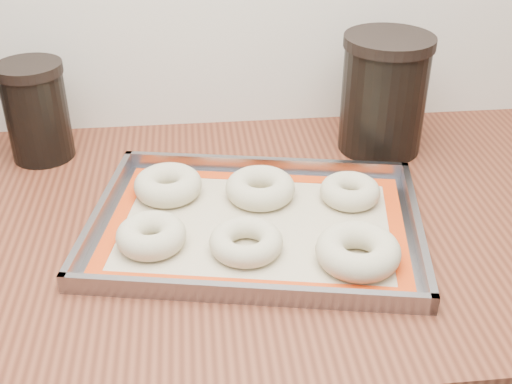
{
  "coord_description": "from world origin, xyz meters",
  "views": [
    {
      "loc": [
        0.02,
        0.89,
        1.42
      ],
      "look_at": [
        0.1,
        1.64,
        0.96
      ],
      "focal_mm": 45.0,
      "sensor_mm": 36.0,
      "label": 1
    }
  ],
  "objects": [
    {
      "name": "countertop",
      "position": [
        0.0,
        1.68,
        0.88
      ],
      "size": [
        3.06,
        0.68,
        0.04
      ],
      "primitive_type": "cube",
      "color": "brown",
      "rests_on": "cabinet"
    },
    {
      "name": "baking_tray",
      "position": [
        0.1,
        1.64,
        0.91
      ],
      "size": [
        0.51,
        0.41,
        0.03
      ],
      "rotation": [
        0.0,
        0.0,
        -0.19
      ],
      "color": "gray",
      "rests_on": "countertop"
    },
    {
      "name": "baking_mat",
      "position": [
        0.1,
        1.64,
        0.9
      ],
      "size": [
        0.47,
        0.37,
        0.0
      ],
      "rotation": [
        0.0,
        0.0,
        -0.19
      ],
      "color": "#C6B793",
      "rests_on": "baking_tray"
    },
    {
      "name": "bagel_front_left",
      "position": [
        -0.04,
        1.61,
        0.92
      ],
      "size": [
        0.1,
        0.1,
        0.04
      ],
      "primitive_type": "torus",
      "rotation": [
        0.0,
        0.0,
        0.05
      ],
      "color": "beige",
      "rests_on": "baking_mat"
    },
    {
      "name": "bagel_front_mid",
      "position": [
        0.08,
        1.58,
        0.92
      ],
      "size": [
        0.13,
        0.13,
        0.03
      ],
      "primitive_type": "torus",
      "rotation": [
        0.0,
        0.0,
        -0.44
      ],
      "color": "beige",
      "rests_on": "baking_mat"
    },
    {
      "name": "bagel_front_right",
      "position": [
        0.22,
        1.54,
        0.92
      ],
      "size": [
        0.13,
        0.13,
        0.04
      ],
      "primitive_type": "torus",
      "rotation": [
        0.0,
        0.0,
        -0.15
      ],
      "color": "beige",
      "rests_on": "baking_mat"
    },
    {
      "name": "bagel_back_left",
      "position": [
        -0.02,
        1.74,
        0.92
      ],
      "size": [
        0.11,
        0.11,
        0.04
      ],
      "primitive_type": "torus",
      "rotation": [
        0.0,
        0.0,
        0.05
      ],
      "color": "beige",
      "rests_on": "baking_mat"
    },
    {
      "name": "bagel_back_mid",
      "position": [
        0.12,
        1.71,
        0.92
      ],
      "size": [
        0.14,
        0.14,
        0.04
      ],
      "primitive_type": "torus",
      "rotation": [
        0.0,
        0.0,
        -0.44
      ],
      "color": "beige",
      "rests_on": "baking_mat"
    },
    {
      "name": "bagel_back_right",
      "position": [
        0.25,
        1.69,
        0.92
      ],
      "size": [
        0.11,
        0.11,
        0.03
      ],
      "primitive_type": "torus",
      "rotation": [
        0.0,
        0.0,
        -0.18
      ],
      "color": "beige",
      "rests_on": "baking_mat"
    },
    {
      "name": "canister_mid",
      "position": [
        -0.24,
        1.9,
        0.98
      ],
      "size": [
        0.11,
        0.11,
        0.17
      ],
      "color": "black",
      "rests_on": "countertop"
    },
    {
      "name": "canister_right",
      "position": [
        0.34,
        1.87,
        1.0
      ],
      "size": [
        0.15,
        0.15,
        0.2
      ],
      "color": "black",
      "rests_on": "countertop"
    }
  ]
}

